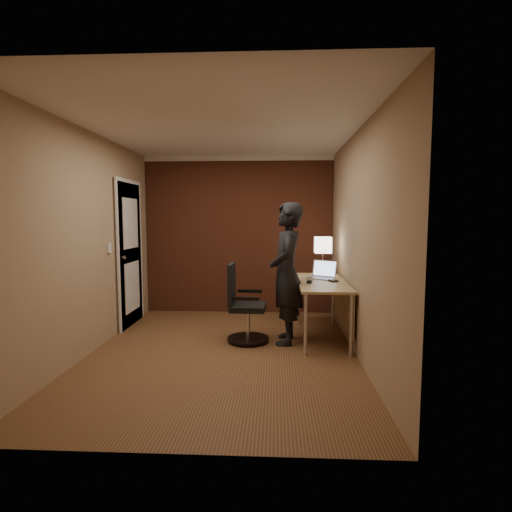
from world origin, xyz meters
The scene contains 8 objects.
room centered at (-0.27, 1.54, 1.37)m, with size 4.00×4.00×4.00m.
desk centered at (1.25, 0.60, 0.60)m, with size 0.60×1.50×0.73m.
desk_lamp centered at (1.25, 1.09, 1.15)m, with size 0.22×0.22×0.54m.
laptop centered at (1.22, 0.85, 0.79)m, with size 0.41×0.39×0.23m.
mouse centered at (1.01, 0.45, 0.75)m, with size 0.06×0.10×0.03m, color black.
wallet centered at (1.32, 0.57, 0.74)m, with size 0.09×0.11×0.02m, color black.
office_chair centered at (0.20, 0.38, 0.42)m, with size 0.52×0.54×0.95m.
person centered at (0.73, 0.38, 0.86)m, with size 0.63×0.41×1.71m, color black.
Camera 1 is at (0.59, -4.43, 1.53)m, focal length 28.00 mm.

